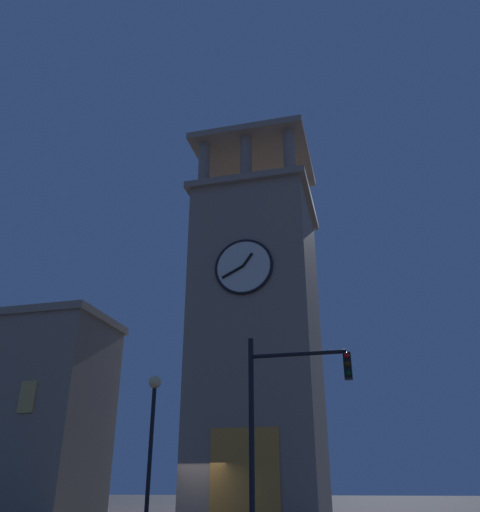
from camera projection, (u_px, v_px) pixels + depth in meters
clocktower at (258, 335)px, 28.85m from camera, size 6.99×7.29×23.49m
traffic_signal_near at (284, 404)px, 14.66m from camera, size 3.01×0.41×5.60m
street_lamp at (152, 421)px, 17.51m from camera, size 0.44×0.44×5.06m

